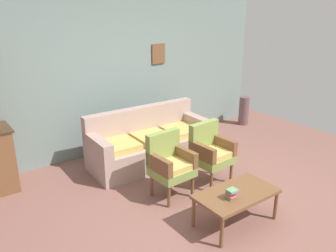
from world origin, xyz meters
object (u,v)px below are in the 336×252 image
Objects in this scene: armchair_row_middle at (170,162)px; book_stack_on_table at (232,194)px; floral_couch at (149,144)px; armchair_near_cabinet at (211,151)px; coffee_table at (236,196)px; floor_vase_by_wall at (244,111)px.

book_stack_on_table is (0.11, -1.06, -0.02)m from armchair_row_middle.
floral_couch is 1.16m from armchair_near_cabinet.
coffee_table is at bearing -75.72° from armchair_row_middle.
floral_couch is at bearing -171.48° from floor_vase_by_wall.
floral_couch is 2.14m from book_stack_on_table.
floral_couch is 1.13m from armchair_row_middle.
armchair_row_middle is 1.00× the size of armchair_near_cabinet.
book_stack_on_table is (-0.15, -0.06, 0.11)m from coffee_table.
armchair_near_cabinet is 1.09m from coffee_table.
armchair_row_middle is 0.90× the size of coffee_table.
coffee_table is at bearing -115.64° from armchair_near_cabinet.
floral_couch is at bearing 108.71° from armchair_near_cabinet.
armchair_row_middle reaches higher than coffee_table.
coffee_table is at bearing -138.88° from floor_vase_by_wall.
armchair_near_cabinet is 0.90× the size of coffee_table.
armchair_near_cabinet is at bearing -147.63° from floor_vase_by_wall.
armchair_row_middle is at bearing -108.42° from floral_couch.
floral_couch is at bearing 87.27° from coffee_table.
armchair_row_middle is 1.06m from book_stack_on_table.
floral_couch is 2.27× the size of armchair_near_cabinet.
floor_vase_by_wall is (2.83, 2.47, -0.07)m from coffee_table.
armchair_row_middle is at bearing -154.52° from floor_vase_by_wall.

